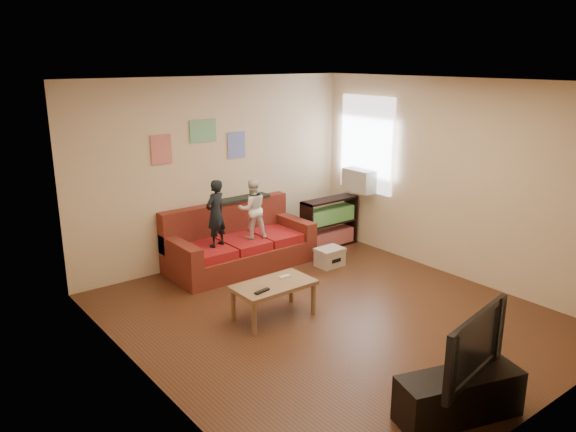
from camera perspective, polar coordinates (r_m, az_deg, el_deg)
room_shell at (r=6.29m, az=4.49°, el=1.06°), size 4.52×5.02×2.72m
sofa at (r=8.21m, az=-5.11°, el=-2.97°), size 2.11×0.97×0.93m
child_a at (r=7.67m, az=-7.35°, el=0.26°), size 0.39×0.32×0.93m
child_b at (r=7.98m, az=-3.65°, el=0.74°), size 0.50×0.43×0.86m
coffee_table at (r=6.56m, az=-1.46°, el=-7.35°), size 0.95×0.52×0.43m
remote at (r=6.31m, az=-2.65°, el=-7.63°), size 0.20×0.08×0.02m
game_controller at (r=6.68m, az=-0.34°, el=-6.20°), size 0.14×0.05×0.03m
bookshelf at (r=9.02m, az=4.19°, el=-0.94°), size 0.99×0.30×0.79m
window at (r=8.91m, az=7.98°, el=7.24°), size 0.04×1.08×1.48m
ac_unit at (r=8.93m, az=7.31°, el=3.63°), size 0.28×0.55×0.35m
artwork_left at (r=7.78m, az=-12.75°, el=6.59°), size 0.30×0.01×0.40m
artwork_center at (r=8.05m, az=-8.62°, el=8.54°), size 0.42×0.01×0.32m
artwork_right at (r=8.37m, az=-5.26°, el=7.19°), size 0.30×0.01×0.38m
file_box at (r=8.23m, az=4.26°, el=-4.17°), size 0.40×0.30×0.27m
tv_stand at (r=5.16m, az=16.96°, el=-17.08°), size 1.14×0.68×0.41m
television at (r=4.91m, az=17.44°, el=-12.18°), size 1.03×0.32×0.59m
tissue at (r=7.51m, az=0.48°, el=-6.92°), size 0.10×0.10×0.09m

